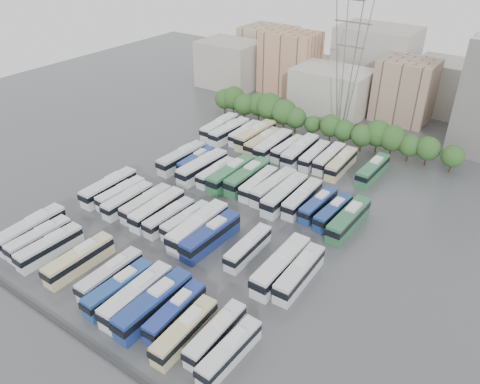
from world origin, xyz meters
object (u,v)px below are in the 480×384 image
Objects in this scene: bus_r0_s13 at (230,351)px; bus_r3_s0 at (220,127)px; bus_r1_s6 at (187,220)px; bus_r2_s11 at (318,205)px; bus_r2_s10 at (302,198)px; bus_r2_s13 at (349,219)px; bus_r1_s7 at (198,227)px; bus_r2_s5 at (231,174)px; electricity_pylon at (349,57)px; bus_r0_s4 at (79,259)px; bus_r1_s10 at (248,247)px; bus_r2_s6 at (248,176)px; bus_r1_s1 at (121,193)px; bus_r2_s3 at (202,167)px; bus_r1_s8 at (211,236)px; bus_r2_s4 at (216,172)px; bus_r0_s1 at (39,238)px; bus_r0_s9 at (154,304)px; bus_r3_s10 at (341,163)px; bus_r0_s7 at (119,288)px; bus_r3_s3 at (256,135)px; bus_r3_s4 at (263,142)px; bus_r3_s8 at (314,155)px; bus_r3_s1 at (230,131)px; bus_r2_s2 at (197,161)px; bus_r3_s7 at (300,151)px; bus_r0_s2 at (50,247)px; bus_r0_s10 at (176,311)px; bus_r0_s11 at (185,331)px; bus_r1_s12 at (281,265)px; bus_r1_s2 at (128,200)px; bus_r0_s0 at (31,229)px; bus_r1_s4 at (157,209)px; bus_r0_s12 at (216,334)px; bus_r2_s12 at (333,212)px; bus_r3_s12 at (373,170)px; bus_r2_s9 at (285,194)px; bus_r1_s13 at (299,273)px; bus_r0_s8 at (137,295)px; bus_r0_s6 at (110,275)px; bus_r1_s3 at (146,203)px; bus_r3_s6 at (288,148)px; bus_r2_s1 at (182,158)px.

bus_r3_s0 is at bearing 130.23° from bus_r0_s13.
bus_r1_s6 is 0.84× the size of bus_r3_s0.
bus_r0_s13 is 0.99× the size of bus_r2_s11.
bus_r2_s13 reaches higher than bus_r2_s10.
bus_r1_s7 reaches higher than bus_r2_s5.
electricity_pylon reaches higher than bus_r2_s5.
bus_r2_s13 is at bearing 49.49° from bus_r0_s4.
bus_r1_s10 is 0.84× the size of bus_r2_s6.
bus_r1_s1 is 0.84× the size of bus_r2_s13.
bus_r1_s1 is at bearing -108.11° from bus_r2_s3.
bus_r1_s8 reaches higher than bus_r2_s4.
bus_r0_s1 is 26.41m from bus_r0_s9.
bus_r3_s10 is at bearing 61.51° from bus_r0_s1.
bus_r0_s7 is 1.07× the size of bus_r1_s6.
bus_r3_s3 is 3.86m from bus_r3_s4.
bus_r3_s8 is at bearing 61.30° from bus_r2_s5.
bus_r2_s6 is 23.13m from bus_r3_s1.
bus_r2_s6 reaches higher than bus_r2_s2.
bus_r1_s1 is 0.79× the size of bus_r3_s7.
bus_r0_s2 is 54.63m from bus_r3_s0.
bus_r0_s10 is 10.02m from bus_r0_s13.
bus_r1_s12 is (3.64, 18.04, 0.33)m from bus_r0_s11.
bus_r1_s2 is 0.87× the size of bus_r3_s1.
bus_r2_s5 is at bearing 127.79° from bus_r0_s13.
bus_r1_s4 is (13.13, 17.01, -0.07)m from bus_r0_s0.
bus_r2_s12 is (-0.07, 34.70, 0.00)m from bus_r0_s12.
bus_r2_s11 is (32.89, 18.34, 0.01)m from bus_r1_s1.
bus_r2_s5 reaches higher than bus_r3_s12.
bus_r2_s9 reaches higher than bus_r1_s1.
bus_r0_s1 is 53.93m from bus_r3_s0.
bus_r2_s5 reaches higher than bus_r0_s13.
bus_r2_s13 is (16.78, 17.73, -0.01)m from bus_r1_s8.
bus_r2_s3 is 1.01× the size of bus_r2_s5.
bus_r1_s13 is 46.32m from bus_r3_s4.
bus_r0_s8 is 6.46m from bus_r0_s10.
bus_r0_s6 is 17.32m from bus_r1_s8.
bus_r2_s6 reaches higher than bus_r2_s11.
bus_r0_s11 is at bearing -0.49° from bus_r0_s7.
bus_r0_s10 is 21.77m from bus_r1_s6.
bus_r1_s13 is at bearing -49.81° from bus_r3_s4.
bus_r2_s13 is 21.52m from bus_r3_s10.
bus_r2_s2 is at bearing -150.17° from bus_r3_s10.
bus_r0_s6 is (6.59, 0.44, -0.11)m from bus_r0_s4.
bus_r1_s8 is 16.59m from bus_r1_s13.
bus_r0_s7 reaches higher than bus_r1_s1.
bus_r0_s6 is 37.84m from bus_r2_s10.
bus_r1_s3 is at bearing -143.16° from bus_r2_s11.
bus_r1_s12 is at bearing 76.52° from bus_r0_s11.
bus_r2_s2 is 0.97× the size of bus_r3_s6.
bus_r2_s1 is 40.89m from bus_r3_s12.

